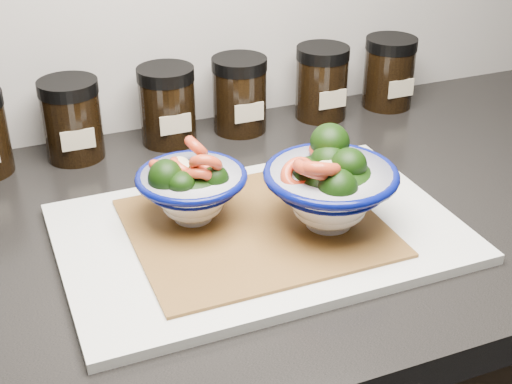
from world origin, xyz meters
name	(u,v)px	position (x,y,z in m)	size (l,w,h in m)	color
countertop	(331,211)	(0.00, 1.45, 0.88)	(3.50, 0.60, 0.04)	black
cutting_board	(259,233)	(-0.12, 1.40, 0.91)	(0.45, 0.30, 0.01)	silver
bamboo_mat	(256,227)	(-0.12, 1.40, 0.91)	(0.28, 0.24, 0.00)	#9A662E
bowl_left	(191,188)	(-0.19, 1.44, 0.96)	(0.13, 0.13, 0.10)	white
bowl_right	(330,186)	(-0.05, 1.37, 0.96)	(0.15, 0.15, 0.11)	white
spice_jar_b	(72,119)	(-0.28, 1.69, 0.96)	(0.08, 0.08, 0.11)	black
spice_jar_c	(167,105)	(-0.14, 1.69, 0.96)	(0.08, 0.08, 0.11)	black
spice_jar_d	(240,94)	(-0.03, 1.69, 0.96)	(0.08, 0.08, 0.11)	black
spice_jar_e	(322,82)	(0.10, 1.69, 0.96)	(0.08, 0.08, 0.11)	black
spice_jar_f	(389,72)	(0.22, 1.69, 0.96)	(0.08, 0.08, 0.11)	black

